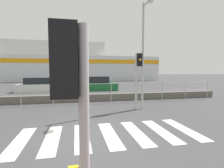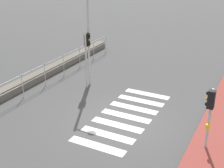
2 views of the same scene
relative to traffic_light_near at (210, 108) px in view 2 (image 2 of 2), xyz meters
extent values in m
plane|color=#424244|center=(0.50, 3.78, -1.83)|extent=(160.00, 160.00, 0.00)
cube|color=brown|center=(0.50, -0.32, -1.77)|extent=(24.00, 1.80, 0.12)
cube|color=silver|center=(-1.60, 3.78, -1.82)|extent=(0.45, 2.40, 0.01)
cube|color=silver|center=(-0.70, 3.78, -1.82)|extent=(0.45, 2.40, 0.01)
cube|color=silver|center=(0.20, 3.78, -1.82)|extent=(0.45, 2.40, 0.01)
cube|color=silver|center=(1.10, 3.78, -1.82)|extent=(0.45, 2.40, 0.01)
cube|color=silver|center=(2.00, 3.78, -1.82)|extent=(0.45, 2.40, 0.01)
cube|color=silver|center=(2.90, 3.78, -1.82)|extent=(0.45, 2.40, 0.01)
cube|color=silver|center=(3.80, 3.78, -1.82)|extent=(0.45, 2.40, 0.01)
cube|color=#605B54|center=(0.50, 10.19, -1.59)|extent=(20.00, 0.55, 0.48)
cylinder|color=#B2B2B5|center=(0.50, 9.31, -0.58)|extent=(18.00, 0.03, 0.03)
cylinder|color=#B2B2B5|center=(0.50, 9.31, -1.11)|extent=(18.00, 0.03, 0.03)
cylinder|color=#B2B2B5|center=(0.50, 9.31, -1.17)|extent=(0.04, 0.04, 1.31)
cylinder|color=#B2B2B5|center=(2.30, 9.31, -1.17)|extent=(0.04, 0.04, 1.31)
cylinder|color=#B2B2B5|center=(4.10, 9.31, -1.17)|extent=(0.04, 0.04, 1.31)
cylinder|color=#B2B2B5|center=(5.90, 9.31, -1.17)|extent=(0.04, 0.04, 1.31)
cylinder|color=#B2B2B5|center=(7.70, 9.31, -1.17)|extent=(0.04, 0.04, 1.31)
cylinder|color=#B2B2B5|center=(9.50, 9.31, -1.17)|extent=(0.04, 0.04, 1.31)
cylinder|color=#B2B2B5|center=(0.11, -0.01, -0.57)|extent=(0.10, 0.10, 2.52)
cube|color=black|center=(-0.06, -0.01, 0.35)|extent=(0.24, 0.24, 0.68)
sphere|color=black|center=(-0.06, 0.13, 0.57)|extent=(0.13, 0.13, 0.13)
sphere|color=orange|center=(-0.06, 0.13, 0.35)|extent=(0.13, 0.13, 0.13)
sphere|color=black|center=(-0.06, 0.13, 0.14)|extent=(0.13, 0.13, 0.13)
cube|color=yellow|center=(0.00, -0.01, -0.78)|extent=(0.10, 0.14, 0.18)
cylinder|color=#B2B2B5|center=(3.20, 7.14, -0.33)|extent=(0.10, 0.10, 3.00)
cube|color=black|center=(3.37, 7.14, 0.83)|extent=(0.24, 0.24, 0.68)
sphere|color=black|center=(3.37, 7.00, 1.04)|extent=(0.13, 0.13, 0.13)
sphere|color=orange|center=(3.37, 7.00, 0.83)|extent=(0.13, 0.13, 0.13)
sphere|color=black|center=(3.37, 7.00, 0.62)|extent=(0.13, 0.13, 0.13)
cylinder|color=#B2B2B5|center=(3.59, 7.19, 0.98)|extent=(0.12, 0.12, 5.61)
camera|label=1|loc=(0.03, -1.68, 0.27)|focal=28.00mm
camera|label=2|loc=(-10.41, -1.39, 5.13)|focal=50.00mm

